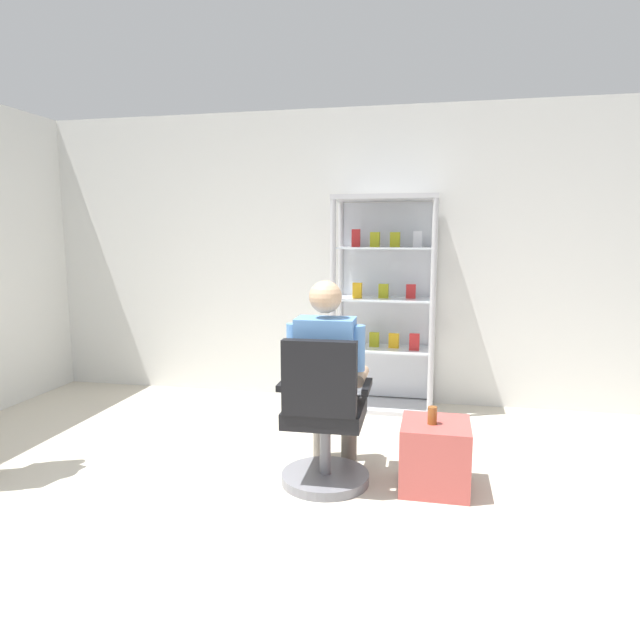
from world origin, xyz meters
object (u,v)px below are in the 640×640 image
object	(u,v)px
display_cabinet_main	(385,302)
storage_crate	(435,455)
tea_glass	(432,415)
seated_shopkeeper	(328,369)
office_chair	(324,426)

from	to	relation	value
display_cabinet_main	storage_crate	bearing A→B (deg)	-73.64
display_cabinet_main	tea_glass	bearing A→B (deg)	-74.66
display_cabinet_main	storage_crate	distance (m)	1.85
display_cabinet_main	seated_shopkeeper	world-z (taller)	display_cabinet_main
display_cabinet_main	tea_glass	distance (m)	1.77
seated_shopkeeper	tea_glass	xyz separation A→B (m)	(0.66, -0.07, -0.24)
office_chair	display_cabinet_main	bearing A→B (deg)	83.30
display_cabinet_main	office_chair	world-z (taller)	display_cabinet_main
tea_glass	seated_shopkeeper	bearing A→B (deg)	173.84
storage_crate	seated_shopkeeper	bearing A→B (deg)	176.41
seated_shopkeeper	storage_crate	xyz separation A→B (m)	(0.68, -0.04, -0.50)
office_chair	tea_glass	distance (m)	0.67
storage_crate	tea_glass	size ratio (longest dim) A/B	3.90
seated_shopkeeper	storage_crate	world-z (taller)	seated_shopkeeper
storage_crate	tea_glass	bearing A→B (deg)	-129.32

